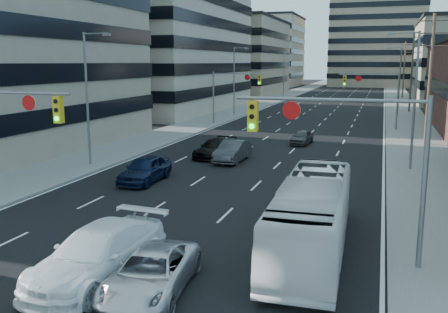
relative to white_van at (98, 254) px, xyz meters
name	(u,v)px	position (x,y,z in m)	size (l,w,h in m)	color
road_surface	(350,89)	(0.09, 125.89, -0.86)	(18.00, 300.00, 0.02)	black
sidewalk_left	(307,88)	(-11.41, 125.89, -0.79)	(5.00, 300.00, 0.15)	slate
sidewalk_right	(395,89)	(11.59, 125.89, -0.79)	(5.00, 300.00, 0.15)	slate
office_left_mid	(138,15)	(-26.91, 55.89, 13.13)	(26.00, 34.00, 28.00)	#ADA089
office_left_far	(233,58)	(-23.91, 95.89, 7.13)	(20.00, 30.00, 16.00)	gray
bg_block_left	(258,52)	(-27.91, 135.89, 9.13)	(24.00, 24.00, 20.00)	#ADA089
signal_near_right	(347,143)	(7.54, 3.89, 3.46)	(6.59, 0.33, 6.00)	slate
signal_far_left	(233,87)	(-7.60, 40.89, 3.43)	(6.09, 0.33, 6.00)	slate
signal_far_right	(375,89)	(7.77, 40.89, 3.43)	(6.09, 0.33, 6.00)	slate
utility_pole_block	(430,78)	(12.29, 31.89, 4.91)	(2.20, 0.28, 11.00)	#4C3D2D
utility_pole_midblock	(412,71)	(12.29, 61.89, 4.91)	(2.20, 0.28, 11.00)	#4C3D2D
utility_pole_distant	(404,69)	(12.29, 91.89, 4.91)	(2.20, 0.28, 11.00)	#4C3D2D
streetlight_left_near	(89,93)	(-10.25, 15.89, 4.18)	(2.03, 0.22, 9.00)	slate
streetlight_left_mid	(235,78)	(-10.25, 50.89, 4.18)	(2.03, 0.22, 9.00)	slate
streetlight_left_far	(285,72)	(-10.25, 85.89, 4.18)	(2.03, 0.22, 9.00)	slate
streetlight_right_near	(413,94)	(10.42, 20.89, 4.18)	(2.03, 0.22, 9.00)	slate
streetlight_right_far	(399,78)	(10.42, 55.89, 4.18)	(2.03, 0.22, 9.00)	slate
white_van	(98,254)	(0.00, 0.00, 0.00)	(2.44, 5.99, 1.74)	white
silver_suv	(151,273)	(2.09, -0.38, -0.20)	(2.21, 4.79, 1.33)	silver
transit_bus	(312,216)	(6.34, 4.55, 0.55)	(2.38, 10.18, 2.84)	white
sedan_blue	(145,169)	(-4.67, 12.78, -0.08)	(1.86, 4.64, 1.58)	black
sedan_grey_center	(233,151)	(-1.49, 20.36, -0.11)	(1.60, 4.60, 1.52)	#38383B
sedan_black_far	(215,148)	(-3.22, 21.51, -0.19)	(1.91, 4.70, 1.36)	black
sedan_grey_right	(302,137)	(2.09, 29.54, -0.25)	(1.46, 3.64, 1.24)	#38393B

